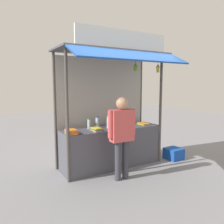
# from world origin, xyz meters

# --- Properties ---
(ground_plane) EXTENTS (20.00, 20.00, 0.00)m
(ground_plane) POSITION_xyz_m (0.00, 0.00, 0.00)
(ground_plane) COLOR gray
(stall_counter) EXTENTS (2.24, 0.61, 0.86)m
(stall_counter) POSITION_xyz_m (0.00, 0.00, 0.43)
(stall_counter) COLOR #4C4C56
(stall_counter) RESTS_ON ground
(stall_structure) EXTENTS (2.44, 1.48, 2.85)m
(stall_structure) POSITION_xyz_m (0.00, 0.12, 1.71)
(stall_structure) COLOR #4C4742
(stall_structure) RESTS_ON ground
(water_bottle_far_right) EXTENTS (0.08, 0.08, 0.27)m
(water_bottle_far_right) POSITION_xyz_m (-0.08, 0.01, 0.99)
(water_bottle_far_right) COLOR silver
(water_bottle_far_right) RESTS_ON stall_counter
(water_bottle_left) EXTENTS (0.07, 0.07, 0.26)m
(water_bottle_left) POSITION_xyz_m (-0.28, 0.15, 0.98)
(water_bottle_left) COLOR silver
(water_bottle_left) RESTS_ON stall_counter
(water_bottle_mid_left) EXTENTS (0.09, 0.09, 0.31)m
(water_bottle_mid_left) POSITION_xyz_m (0.26, 0.21, 1.01)
(water_bottle_mid_left) COLOR silver
(water_bottle_mid_left) RESTS_ON stall_counter
(water_bottle_right) EXTENTS (0.06, 0.06, 0.23)m
(water_bottle_right) POSITION_xyz_m (-0.48, 0.16, 0.97)
(water_bottle_right) COLOR silver
(water_bottle_right) RESTS_ON stall_counter
(magazine_stack_front_left) EXTENTS (0.22, 0.28, 0.10)m
(magazine_stack_front_left) POSITION_xyz_m (-1.00, -0.16, 0.91)
(magazine_stack_front_left) COLOR red
(magazine_stack_front_left) RESTS_ON stall_counter
(magazine_stack_center) EXTENTS (0.20, 0.28, 0.07)m
(magazine_stack_center) POSITION_xyz_m (-0.45, -0.12, 0.90)
(magazine_stack_center) COLOR orange
(magazine_stack_center) RESTS_ON stall_counter
(magazine_stack_far_left) EXTENTS (0.23, 0.28, 0.04)m
(magazine_stack_far_left) POSITION_xyz_m (0.16, -0.06, 0.88)
(magazine_stack_far_left) COLOR yellow
(magazine_stack_far_left) RESTS_ON stall_counter
(magazine_stack_back_left) EXTENTS (0.22, 0.32, 0.04)m
(magazine_stack_back_left) POSITION_xyz_m (0.82, -0.07, 0.89)
(magazine_stack_back_left) COLOR green
(magazine_stack_back_left) RESTS_ON stall_counter
(banana_bunch_rightmost) EXTENTS (0.09, 0.08, 0.30)m
(banana_bunch_rightmost) POSITION_xyz_m (0.92, -0.40, 2.14)
(banana_bunch_rightmost) COLOR #332D23
(banana_bunch_inner_right) EXTENTS (0.10, 0.10, 0.29)m
(banana_bunch_inner_right) POSITION_xyz_m (0.32, -0.40, 2.14)
(banana_bunch_inner_right) COLOR #332D23
(vendor_person) EXTENTS (0.60, 0.23, 1.57)m
(vendor_person) POSITION_xyz_m (-0.20, -0.70, 0.95)
(vendor_person) COLOR #383842
(vendor_person) RESTS_ON ground
(plastic_crate) EXTENTS (0.38, 0.38, 0.26)m
(plastic_crate) POSITION_xyz_m (1.54, -0.37, 0.13)
(plastic_crate) COLOR #194CB2
(plastic_crate) RESTS_ON ground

